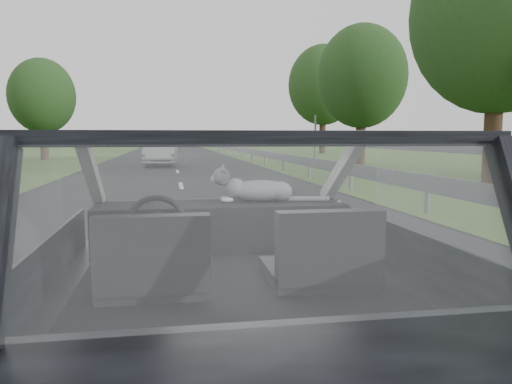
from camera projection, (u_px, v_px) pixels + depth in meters
name	position (u px, v px, depth m)	size (l,w,h in m)	color
subject_car	(233.00, 270.00, 2.64)	(1.80, 4.00, 1.45)	black
dashboard	(221.00, 226.00, 3.23)	(1.58, 0.45, 0.30)	black
driver_seat	(153.00, 257.00, 2.27)	(0.50, 0.72, 0.42)	black
passenger_seat	(323.00, 250.00, 2.40)	(0.50, 0.72, 0.42)	black
steering_wheel	(157.00, 225.00, 2.87)	(0.36, 0.36, 0.04)	black
cat	(260.00, 189.00, 3.27)	(0.56, 0.17, 0.25)	slate
guardrail	(347.00, 169.00, 13.18)	(0.05, 90.00, 0.32)	gray
other_car	(161.00, 152.00, 24.52)	(1.67, 4.23, 1.39)	silver
highway_sign	(315.00, 140.00, 24.78)	(0.10, 1.00, 2.49)	#144F22
tree_0	(497.00, 54.00, 14.90)	(5.14, 5.14, 7.79)	#204219
tree_1	(498.00, 49.00, 17.25)	(5.88, 5.88, 8.91)	#204219
tree_2	(362.00, 97.00, 25.26)	(4.53, 4.53, 6.86)	#204219
tree_3	(323.00, 101.00, 42.22)	(5.87, 5.87, 8.90)	#204219
tree_6	(43.00, 111.00, 30.59)	(3.98, 3.98, 6.03)	#204219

